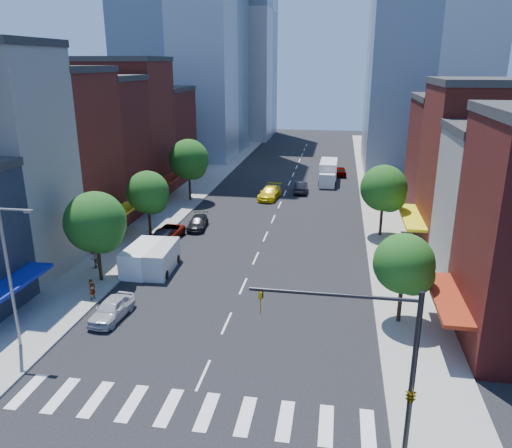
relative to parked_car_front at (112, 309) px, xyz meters
The scene contains 30 objects.
ground 9.60m from the parked_car_front, 34.05° to the right, with size 220.00×220.00×0.00m, color black.
sidewalk_left 34.95m from the parked_car_front, 97.51° to the left, with size 5.00×120.00×0.15m, color gray.
sidewalk_right 40.22m from the parked_car_front, 59.47° to the left, with size 5.00×120.00×0.15m, color gray.
crosswalk 11.55m from the parked_car_front, 46.51° to the right, with size 19.00×3.00×0.01m, color silver.
bldg_left_2 21.28m from the parked_car_front, 130.80° to the left, with size 12.00×9.00×16.00m, color maroon.
bldg_left_3 27.85m from the parked_car_front, 118.93° to the left, with size 12.00×8.00×15.00m, color #591716.
bldg_left_4 35.55m from the parked_car_front, 112.13° to the left, with size 12.00×9.00×17.00m, color maroon.
bldg_left_5 44.02m from the parked_car_front, 107.42° to the left, with size 12.00×10.00×13.00m, color #591716.
bldg_right_2 35.07m from the parked_car_front, 32.79° to the left, with size 12.00×10.00×15.00m, color maroon.
bldg_right_3 41.12m from the parked_car_front, 44.71° to the left, with size 12.00×10.00×13.00m, color #591716.
tower_far_w 94.23m from the parked_car_front, 96.41° to the left, with size 18.00×18.00×56.00m, color #9EA5AD.
traffic_signal 20.70m from the parked_car_front, 28.88° to the right, with size 7.24×2.24×8.00m.
streetlight 7.39m from the parked_car_front, 131.63° to the right, with size 2.25×0.25×9.00m.
tree_left_near 7.72m from the parked_car_front, 121.55° to the left, with size 4.80×4.80×7.30m.
tree_left_mid 17.33m from the parked_car_front, 101.65° to the left, with size 4.20×4.20×6.65m.
tree_left_far 31.08m from the parked_car_front, 96.38° to the left, with size 5.00×5.00×7.75m.
tree_right_near 20.05m from the parked_car_front, ahead, with size 4.00×4.00×6.20m.
tree_right_far 28.70m from the parked_car_front, 46.40° to the left, with size 4.60×4.60×7.20m.
parked_car_front is the anchor object (origin of this frame).
parked_car_second 14.74m from the parked_car_front, 96.11° to the left, with size 1.45×4.17×1.37m, color black.
parked_car_third 16.13m from the parked_car_front, 95.58° to the left, with size 2.23×4.84×1.35m, color #999999.
parked_car_rear 20.01m from the parked_car_front, 88.77° to the left, with size 1.81×4.45×1.29m, color black.
cargo_van_near 8.45m from the parked_car_front, 97.93° to the left, with size 2.20×5.21×2.20m.
cargo_van_far 8.48m from the parked_car_front, 87.04° to the left, with size 2.32×5.26×2.20m.
taxi 34.03m from the parked_car_front, 79.31° to the left, with size 2.25×5.54×1.61m, color yellow.
traffic_car_oncoming 38.68m from the parked_car_front, 74.98° to the left, with size 1.63×4.68×1.54m, color black.
traffic_car_far 51.35m from the parked_car_front, 72.69° to the left, with size 1.71×4.25×1.45m, color #999999.
box_truck 45.74m from the parked_car_front, 72.84° to the left, with size 2.56×7.94×3.18m.
pedestrian_near 3.43m from the parked_car_front, 138.54° to the left, with size 0.58×0.38×1.59m, color #999999.
pedestrian_far 9.47m from the parked_car_front, 123.35° to the left, with size 0.80×0.62×1.65m, color #999999.
Camera 1 is at (6.93, -23.39, 16.84)m, focal length 35.00 mm.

